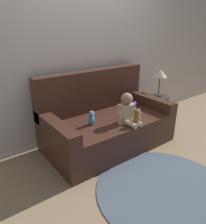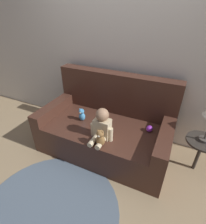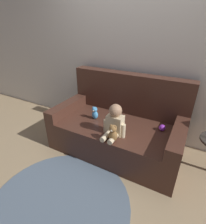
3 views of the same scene
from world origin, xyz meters
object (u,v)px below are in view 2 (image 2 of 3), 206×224
(couch, at_px, (107,127))
(toy_ball, at_px, (149,129))
(person_baby, at_px, (102,126))
(plush_toy_side, at_px, (82,115))
(teddy_bear_brown, at_px, (100,138))

(couch, distance_m, toy_ball, 0.59)
(couch, relative_size, toy_ball, 21.08)
(person_baby, relative_size, plush_toy_side, 2.12)
(teddy_bear_brown, distance_m, plush_toy_side, 0.57)
(person_baby, relative_size, toy_ball, 4.77)
(teddy_bear_brown, bearing_deg, couch, 105.48)
(couch, bearing_deg, toy_ball, 1.79)
(teddy_bear_brown, bearing_deg, person_baby, 109.76)
(plush_toy_side, bearing_deg, couch, 22.11)
(teddy_bear_brown, xyz_separation_m, plush_toy_side, (-0.45, 0.35, -0.02))
(person_baby, height_order, plush_toy_side, person_baby)
(person_baby, height_order, toy_ball, person_baby)
(person_baby, bearing_deg, teddy_bear_brown, -70.24)
(person_baby, bearing_deg, plush_toy_side, 151.64)
(person_baby, height_order, teddy_bear_brown, person_baby)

